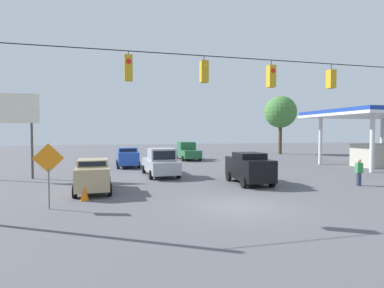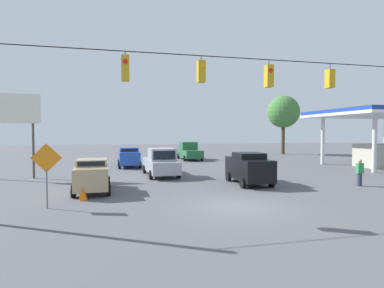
% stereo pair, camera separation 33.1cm
% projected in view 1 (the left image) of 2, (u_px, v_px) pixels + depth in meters
% --- Properties ---
extents(ground_plane, '(140.00, 140.00, 0.00)m').
position_uv_depth(ground_plane, '(240.00, 207.00, 13.35)').
color(ground_plane, '#56565B').
extents(overhead_signal_span, '(21.29, 0.38, 7.10)m').
position_uv_depth(overhead_signal_span, '(237.00, 102.00, 13.34)').
color(overhead_signal_span, '#939399').
rests_on(overhead_signal_span, ground_plane).
extents(sedan_tan_parked_shoulder, '(2.09, 4.08, 1.83)m').
position_uv_depth(sedan_tan_parked_shoulder, '(93.00, 175.00, 16.56)').
color(sedan_tan_parked_shoulder, tan).
rests_on(sedan_tan_parked_shoulder, ground_plane).
extents(pickup_truck_silver_withflow_mid, '(2.47, 5.34, 2.12)m').
position_uv_depth(pickup_truck_silver_withflow_mid, '(161.00, 163.00, 22.74)').
color(pickup_truck_silver_withflow_mid, '#A8AAB2').
rests_on(pickup_truck_silver_withflow_mid, ground_plane).
extents(sedan_black_crossing_near, '(2.11, 4.10, 2.01)m').
position_uv_depth(sedan_black_crossing_near, '(249.00, 168.00, 19.23)').
color(sedan_black_crossing_near, black).
rests_on(sedan_black_crossing_near, ground_plane).
extents(sedan_blue_withflow_far, '(2.17, 3.87, 1.84)m').
position_uv_depth(sedan_blue_withflow_far, '(128.00, 157.00, 28.42)').
color(sedan_blue_withflow_far, '#234CB2').
rests_on(sedan_blue_withflow_far, ground_plane).
extents(pickup_truck_green_oncoming_deep, '(2.39, 5.26, 2.12)m').
position_uv_depth(pickup_truck_green_oncoming_deep, '(187.00, 152.00, 36.24)').
color(pickup_truck_green_oncoming_deep, '#236038').
rests_on(pickup_truck_green_oncoming_deep, ground_plane).
extents(traffic_cone_nearest, '(0.43, 0.43, 0.65)m').
position_uv_depth(traffic_cone_nearest, '(85.00, 194.00, 14.56)').
color(traffic_cone_nearest, orange).
rests_on(traffic_cone_nearest, ground_plane).
extents(traffic_cone_second, '(0.43, 0.43, 0.65)m').
position_uv_depth(traffic_cone_second, '(88.00, 184.00, 17.12)').
color(traffic_cone_second, orange).
rests_on(traffic_cone_second, ground_plane).
extents(traffic_cone_third, '(0.43, 0.43, 0.65)m').
position_uv_depth(traffic_cone_third, '(91.00, 178.00, 19.75)').
color(traffic_cone_third, orange).
rests_on(traffic_cone_third, ground_plane).
extents(traffic_cone_fourth, '(0.43, 0.43, 0.65)m').
position_uv_depth(traffic_cone_fourth, '(96.00, 172.00, 22.47)').
color(traffic_cone_fourth, orange).
rests_on(traffic_cone_fourth, ground_plane).
extents(traffic_cone_fifth, '(0.43, 0.43, 0.65)m').
position_uv_depth(traffic_cone_fifth, '(95.00, 168.00, 25.12)').
color(traffic_cone_fifth, orange).
rests_on(traffic_cone_fifth, ground_plane).
extents(gas_station, '(11.24, 9.37, 5.40)m').
position_uv_depth(gas_station, '(378.00, 126.00, 28.66)').
color(gas_station, navy).
rests_on(gas_station, ground_plane).
extents(roadside_billboard, '(3.47, 0.16, 6.04)m').
position_uv_depth(roadside_billboard, '(12.00, 116.00, 20.91)').
color(roadside_billboard, '#4C473D').
rests_on(roadside_billboard, ground_plane).
extents(work_zone_sign, '(1.27, 0.06, 2.84)m').
position_uv_depth(work_zone_sign, '(48.00, 163.00, 12.82)').
color(work_zone_sign, slate).
rests_on(work_zone_sign, ground_plane).
extents(pedestrian, '(0.40, 0.28, 1.67)m').
position_uv_depth(pedestrian, '(359.00, 172.00, 18.58)').
color(pedestrian, '#2D334C').
rests_on(pedestrian, ground_plane).
extents(tree_horizon_left, '(4.81, 4.81, 8.80)m').
position_uv_depth(tree_horizon_left, '(280.00, 112.00, 45.23)').
color(tree_horizon_left, '#4C3823').
rests_on(tree_horizon_left, ground_plane).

